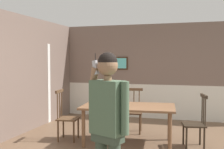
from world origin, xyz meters
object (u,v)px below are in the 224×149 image
(dining_table, at_px, (128,110))
(chair_at_table_head, at_px, (66,117))
(chair_by_doorway, at_px, (196,123))
(chair_near_window, at_px, (133,111))
(person_figure, at_px, (108,119))

(dining_table, distance_m, chair_at_table_head, 1.32)
(chair_by_doorway, distance_m, chair_at_table_head, 2.60)
(chair_at_table_head, bearing_deg, chair_near_window, 121.98)
(chair_at_table_head, bearing_deg, chair_by_doorway, 87.86)
(chair_near_window, relative_size, chair_by_doorway, 0.99)
(chair_near_window, bearing_deg, person_figure, 90.43)
(chair_at_table_head, bearing_deg, dining_table, 87.79)
(person_figure, bearing_deg, chair_near_window, -61.31)
(dining_table, xyz_separation_m, chair_near_window, (-0.09, 0.88, -0.20))
(chair_at_table_head, bearing_deg, person_figure, 27.69)
(chair_by_doorway, bearing_deg, dining_table, 83.60)
(dining_table, xyz_separation_m, chair_by_doorway, (1.29, 0.13, -0.21))
(chair_by_doorway, xyz_separation_m, chair_at_table_head, (-2.59, -0.26, 0.01))
(chair_by_doorway, relative_size, chair_at_table_head, 0.97)
(chair_by_doorway, height_order, person_figure, person_figure)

